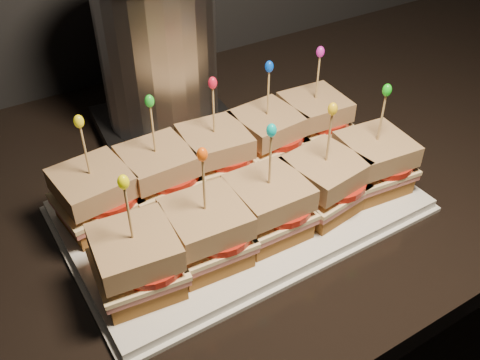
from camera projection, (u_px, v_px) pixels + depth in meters
cabinet at (344, 287)px, 1.25m from camera, size 2.39×0.71×0.88m
granite_slab at (374, 120)px, 0.97m from camera, size 2.43×0.75×0.04m
platter at (240, 206)px, 0.74m from camera, size 0.46×0.29×0.02m
platter_rim at (240, 209)px, 0.74m from camera, size 0.47×0.30×0.01m
sandwich_0_bread_bot at (99, 213)px, 0.70m from camera, size 0.09×0.09×0.02m
sandwich_0_ham at (97, 203)px, 0.69m from camera, size 0.10×0.10×0.01m
sandwich_0_cheese at (96, 199)px, 0.68m from camera, size 0.10×0.10×0.01m
sandwich_0_tomato at (105, 194)px, 0.68m from camera, size 0.09×0.09×0.01m
sandwich_0_bread_top at (92, 183)px, 0.67m from camera, size 0.10×0.10×0.03m
sandwich_0_pick at (86, 153)px, 0.64m from camera, size 0.00×0.00×0.09m
sandwich_0_frill at (79, 121)px, 0.61m from camera, size 0.01×0.01×0.02m
sandwich_1_bread_bot at (160, 190)px, 0.73m from camera, size 0.09×0.09×0.02m
sandwich_1_ham at (159, 181)px, 0.73m from camera, size 0.10×0.09×0.01m
sandwich_1_cheese at (159, 177)px, 0.72m from camera, size 0.10×0.09×0.01m
sandwich_1_tomato at (168, 172)px, 0.72m from camera, size 0.09×0.09×0.01m
sandwich_1_bread_top at (157, 161)px, 0.70m from camera, size 0.09×0.09×0.03m
sandwich_1_pick at (153, 132)px, 0.68m from camera, size 0.00×0.00×0.09m
sandwich_1_frill at (150, 101)px, 0.65m from camera, size 0.01×0.01×0.02m
sandwich_2_bread_bot at (216, 170)px, 0.77m from camera, size 0.09×0.09×0.02m
sandwich_2_ham at (215, 161)px, 0.76m from camera, size 0.10×0.10×0.01m
sandwich_2_cheese at (215, 157)px, 0.76m from camera, size 0.11×0.10×0.01m
sandwich_2_tomato at (225, 152)px, 0.75m from camera, size 0.09×0.09×0.01m
sandwich_2_bread_top at (215, 141)px, 0.74m from camera, size 0.10×0.10×0.03m
sandwich_2_pick at (214, 113)px, 0.71m from camera, size 0.00×0.00×0.09m
sandwich_2_frill at (213, 83)px, 0.69m from camera, size 0.01×0.01×0.02m
sandwich_3_bread_bot at (266, 151)px, 0.81m from camera, size 0.09×0.09×0.02m
sandwich_3_ham at (266, 142)px, 0.80m from camera, size 0.10×0.10×0.01m
sandwich_3_cheese at (267, 139)px, 0.79m from camera, size 0.10×0.10×0.01m
sandwich_3_tomato at (276, 134)px, 0.79m from camera, size 0.09×0.09×0.01m
sandwich_3_bread_top at (267, 123)px, 0.78m from camera, size 0.09×0.09×0.03m
sandwich_3_pick at (268, 96)px, 0.75m from camera, size 0.00×0.00×0.09m
sandwich_3_frill at (269, 67)px, 0.72m from camera, size 0.01×0.01×0.02m
sandwich_4_bread_bot at (312, 134)px, 0.85m from camera, size 0.09×0.09×0.02m
sandwich_4_ham at (313, 126)px, 0.84m from camera, size 0.10×0.10×0.01m
sandwich_4_cheese at (313, 122)px, 0.83m from camera, size 0.10×0.10×0.01m
sandwich_4_tomato at (322, 117)px, 0.83m from camera, size 0.09×0.09×0.01m
sandwich_4_bread_top at (315, 107)px, 0.82m from camera, size 0.09×0.09×0.03m
sandwich_4_pick at (318, 80)px, 0.79m from camera, size 0.00×0.00×0.09m
sandwich_4_frill at (320, 52)px, 0.76m from camera, size 0.01×0.01×0.02m
sandwich_5_bread_bot at (140, 278)px, 0.61m from camera, size 0.09×0.09×0.02m
sandwich_5_ham at (138, 269)px, 0.60m from camera, size 0.10×0.10×0.01m
sandwich_5_cheese at (137, 264)px, 0.60m from camera, size 0.11×0.10×0.01m
sandwich_5_tomato at (149, 259)px, 0.59m from camera, size 0.09×0.09×0.01m
sandwich_5_bread_top at (134, 247)px, 0.58m from camera, size 0.10×0.10×0.03m
sandwich_5_pick at (129, 216)px, 0.55m from camera, size 0.00×0.00×0.09m
sandwich_5_frill at (123, 182)px, 0.52m from camera, size 0.01×0.01×0.02m
sandwich_6_bread_bot at (207, 249)px, 0.65m from camera, size 0.09×0.09×0.02m
sandwich_6_ham at (207, 239)px, 0.64m from camera, size 0.10×0.10×0.01m
sandwich_6_cheese at (207, 235)px, 0.63m from camera, size 0.10×0.10×0.01m
sandwich_6_tomato at (218, 230)px, 0.63m from camera, size 0.09×0.09×0.01m
sandwich_6_bread_top at (206, 218)px, 0.62m from camera, size 0.09×0.09×0.03m
sandwich_6_pick at (204, 188)px, 0.59m from camera, size 0.00×0.00×0.09m
sandwich_6_frill at (202, 155)px, 0.56m from camera, size 0.01×0.01×0.02m
sandwich_7_bread_bot at (268, 223)px, 0.68m from camera, size 0.09×0.09×0.02m
sandwich_7_ham at (268, 213)px, 0.67m from camera, size 0.10×0.09×0.01m
sandwich_7_cheese at (268, 209)px, 0.67m from camera, size 0.10×0.10×0.01m
sandwich_7_tomato at (279, 204)px, 0.67m from camera, size 0.09×0.09×0.01m
sandwich_7_bread_top at (269, 192)px, 0.65m from camera, size 0.09×0.09×0.03m
sandwich_7_pick at (270, 163)px, 0.62m from camera, size 0.00×0.00×0.09m
sandwich_7_frill at (271, 130)px, 0.60m from camera, size 0.01×0.01×0.02m
sandwich_8_bread_bot at (322, 199)px, 0.72m from camera, size 0.10×0.10×0.02m
sandwich_8_ham at (323, 190)px, 0.71m from camera, size 0.11×0.10×0.01m
sandwich_8_cheese at (323, 186)px, 0.71m from camera, size 0.11×0.10×0.01m
sandwich_8_tomato at (334, 181)px, 0.70m from camera, size 0.09×0.09×0.01m
sandwich_8_bread_top at (325, 169)px, 0.69m from camera, size 0.10×0.10×0.03m
sandwich_8_pick at (329, 141)px, 0.66m from camera, size 0.00×0.00×0.09m
sandwich_8_frill at (333, 109)px, 0.63m from camera, size 0.01×0.01×0.02m
sandwich_9_bread_bot at (370, 178)px, 0.76m from camera, size 0.09×0.09×0.02m
sandwich_9_ham at (372, 169)px, 0.75m from camera, size 0.10×0.10×0.01m
sandwich_9_cheese at (373, 165)px, 0.74m from camera, size 0.11×0.10×0.01m
sandwich_9_tomato at (383, 160)px, 0.74m from camera, size 0.09×0.09×0.01m
sandwich_9_bread_top at (376, 149)px, 0.73m from camera, size 0.10×0.10×0.03m
sandwich_9_pick at (381, 121)px, 0.70m from camera, size 0.00×0.00×0.09m
sandwich_9_frill at (387, 90)px, 0.67m from camera, size 0.01×0.01×0.02m
appliance_base at (165, 124)px, 0.90m from camera, size 0.23×0.20×0.03m
appliance_body at (158, 52)px, 0.82m from camera, size 0.18×0.18×0.23m
appliance at (158, 55)px, 0.82m from camera, size 0.21×0.18×0.28m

